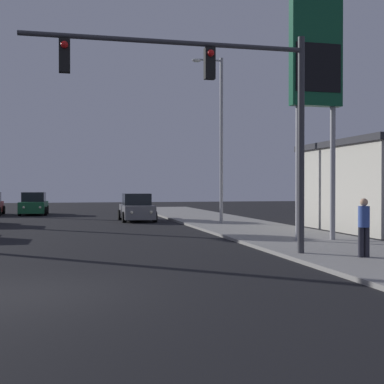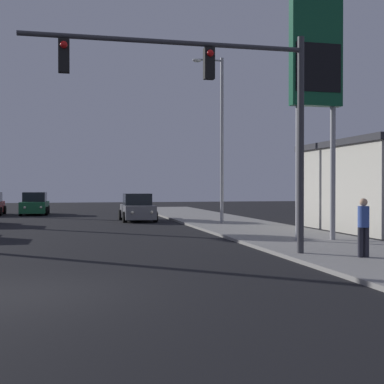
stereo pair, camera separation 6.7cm
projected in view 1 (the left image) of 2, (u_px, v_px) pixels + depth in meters
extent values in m
plane|color=black|center=(28.00, 294.00, 10.55)|extent=(120.00, 120.00, 0.00)
cube|color=gray|center=(281.00, 235.00, 22.44)|extent=(5.00, 60.00, 0.12)
cube|color=slate|center=(137.00, 212.00, 32.67)|extent=(1.86, 4.22, 0.80)
cube|color=black|center=(136.00, 199.00, 32.81)|extent=(1.63, 2.02, 0.70)
cylinder|color=black|center=(124.00, 217.00, 31.20)|extent=(0.24, 0.64, 0.64)
cylinder|color=black|center=(155.00, 217.00, 31.61)|extent=(0.24, 0.64, 0.64)
cylinder|color=black|center=(120.00, 215.00, 33.74)|extent=(0.24, 0.64, 0.64)
cylinder|color=black|center=(148.00, 214.00, 34.15)|extent=(0.24, 0.64, 0.64)
sphere|color=#F2EACC|center=(132.00, 212.00, 30.48)|extent=(0.18, 0.18, 0.18)
sphere|color=#F2EACC|center=(151.00, 212.00, 30.73)|extent=(0.18, 0.18, 0.18)
cube|color=#195933|center=(34.00, 207.00, 39.79)|extent=(1.95, 4.26, 0.80)
cube|color=black|center=(34.00, 197.00, 39.93)|extent=(1.67, 2.06, 0.70)
cylinder|color=black|center=(20.00, 211.00, 38.33)|extent=(0.24, 0.64, 0.64)
cylinder|color=black|center=(46.00, 211.00, 38.73)|extent=(0.24, 0.64, 0.64)
cylinder|color=black|center=(23.00, 210.00, 40.86)|extent=(0.24, 0.64, 0.64)
cylinder|color=black|center=(47.00, 210.00, 41.27)|extent=(0.24, 0.64, 0.64)
sphere|color=#F2EACC|center=(24.00, 207.00, 37.60)|extent=(0.18, 0.18, 0.18)
sphere|color=#F2EACC|center=(40.00, 207.00, 37.85)|extent=(0.18, 0.18, 0.18)
cylinder|color=black|center=(3.00, 210.00, 40.78)|extent=(0.24, 0.64, 0.64)
cylinder|color=#38383D|center=(301.00, 145.00, 16.06)|extent=(0.20, 0.20, 6.50)
cylinder|color=#38383D|center=(168.00, 42.00, 15.11)|extent=(8.15, 0.14, 0.14)
cube|color=black|center=(210.00, 64.00, 15.39)|extent=(0.30, 0.24, 0.90)
sphere|color=red|center=(211.00, 53.00, 15.26)|extent=(0.20, 0.20, 0.20)
cube|color=black|center=(64.00, 56.00, 14.47)|extent=(0.30, 0.24, 0.90)
sphere|color=red|center=(64.00, 45.00, 14.34)|extent=(0.20, 0.20, 0.20)
cylinder|color=#99999E|center=(221.00, 141.00, 29.13)|extent=(0.18, 0.18, 9.00)
cylinder|color=#99999E|center=(209.00, 60.00, 28.92)|extent=(1.40, 0.10, 0.10)
ellipsoid|color=silver|center=(196.00, 60.00, 28.77)|extent=(0.50, 0.24, 0.20)
cylinder|color=#99999E|center=(298.00, 173.00, 19.78)|extent=(0.20, 0.20, 5.00)
cylinder|color=#99999E|center=(333.00, 173.00, 20.10)|extent=(0.20, 0.20, 5.00)
cube|color=#0F4C2D|center=(316.00, 52.00, 19.89)|extent=(2.00, 0.40, 4.00)
cube|color=black|center=(318.00, 67.00, 19.69)|extent=(1.80, 0.03, 1.80)
cylinder|color=#23232D|center=(361.00, 242.00, 15.13)|extent=(0.16, 0.16, 0.85)
cylinder|color=#23232D|center=(367.00, 242.00, 15.17)|extent=(0.16, 0.16, 0.85)
cylinder|color=#334C99|center=(364.00, 217.00, 15.14)|extent=(0.32, 0.32, 0.60)
sphere|color=tan|center=(364.00, 202.00, 15.13)|extent=(0.22, 0.22, 0.22)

